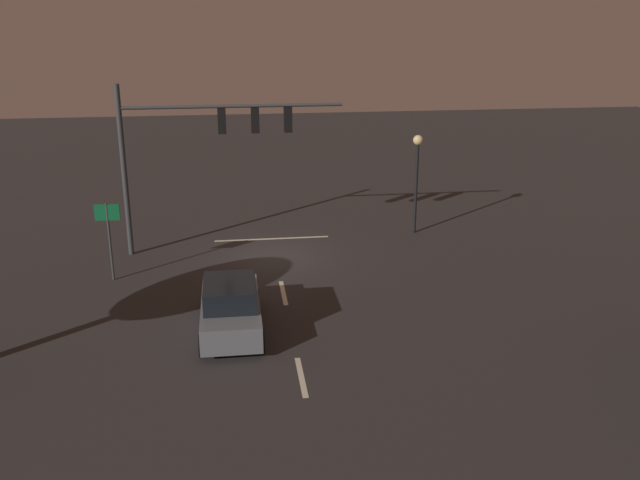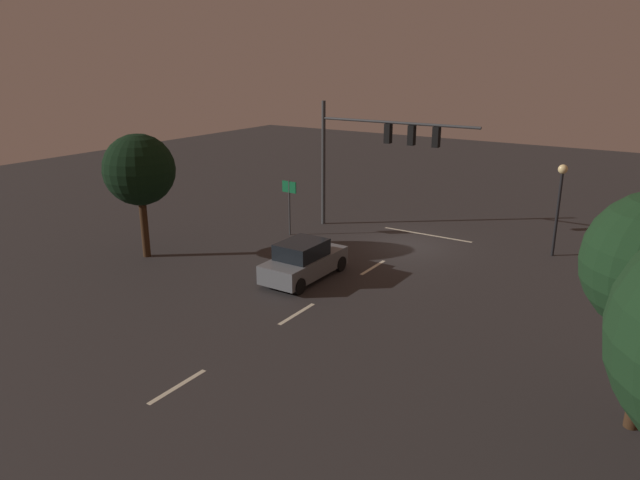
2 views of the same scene
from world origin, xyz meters
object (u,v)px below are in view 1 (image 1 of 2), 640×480
Objects in this scene: car_approaching at (231,307)px; route_sign at (108,225)px; street_lamp_left_kerb at (417,164)px; traffic_signal_assembly at (204,136)px.

car_approaching is 1.47× the size of route_sign.
street_lamp_left_kerb is (-8.32, -9.05, 2.36)m from car_approaching.
traffic_signal_assembly is 8.80m from car_approaching.
street_lamp_left_kerb is (-9.14, -1.26, -1.65)m from traffic_signal_assembly.
car_approaching is 12.51m from street_lamp_left_kerb.
route_sign reaches higher than car_approaching.
traffic_signal_assembly reaches higher than route_sign.
traffic_signal_assembly is 2.03× the size of car_approaching.
traffic_signal_assembly is 2.98× the size of route_sign.
traffic_signal_assembly is 9.37m from street_lamp_left_kerb.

